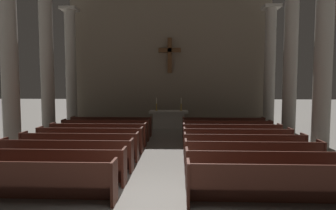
# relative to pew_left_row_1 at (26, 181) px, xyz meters

# --- Properties ---
(ground_plane) EXTENTS (80.00, 80.00, 0.00)m
(ground_plane) POSITION_rel_pew_left_row_1_xyz_m (2.69, 0.04, -0.48)
(ground_plane) COLOR gray
(pew_left_row_1) EXTENTS (3.88, 0.50, 0.95)m
(pew_left_row_1) POSITION_rel_pew_left_row_1_xyz_m (0.00, 0.00, 0.00)
(pew_left_row_1) COLOR #4C2319
(pew_left_row_1) RESTS_ON ground
(pew_left_row_2) EXTENTS (3.88, 0.50, 0.95)m
(pew_left_row_2) POSITION_rel_pew_left_row_1_xyz_m (0.00, 1.12, 0.00)
(pew_left_row_2) COLOR #4C2319
(pew_left_row_2) RESTS_ON ground
(pew_left_row_3) EXTENTS (3.88, 0.50, 0.95)m
(pew_left_row_3) POSITION_rel_pew_left_row_1_xyz_m (0.00, 2.24, 0.00)
(pew_left_row_3) COLOR #4C2319
(pew_left_row_3) RESTS_ON ground
(pew_left_row_4) EXTENTS (3.88, 0.50, 0.95)m
(pew_left_row_4) POSITION_rel_pew_left_row_1_xyz_m (0.00, 3.36, 0.00)
(pew_left_row_4) COLOR #4C2319
(pew_left_row_4) RESTS_ON ground
(pew_left_row_5) EXTENTS (3.88, 0.50, 0.95)m
(pew_left_row_5) POSITION_rel_pew_left_row_1_xyz_m (0.00, 4.48, 0.00)
(pew_left_row_5) COLOR #4C2319
(pew_left_row_5) RESTS_ON ground
(pew_left_row_6) EXTENTS (3.88, 0.50, 0.95)m
(pew_left_row_6) POSITION_rel_pew_left_row_1_xyz_m (0.00, 5.60, 0.00)
(pew_left_row_6) COLOR #4C2319
(pew_left_row_6) RESTS_ON ground
(pew_left_row_7) EXTENTS (3.88, 0.50, 0.95)m
(pew_left_row_7) POSITION_rel_pew_left_row_1_xyz_m (0.00, 6.72, 0.00)
(pew_left_row_7) COLOR #4C2319
(pew_left_row_7) RESTS_ON ground
(pew_left_row_8) EXTENTS (3.88, 0.50, 0.95)m
(pew_left_row_8) POSITION_rel_pew_left_row_1_xyz_m (0.00, 7.84, 0.00)
(pew_left_row_8) COLOR #4C2319
(pew_left_row_8) RESTS_ON ground
(pew_right_row_1) EXTENTS (3.88, 0.50, 0.95)m
(pew_right_row_1) POSITION_rel_pew_left_row_1_xyz_m (5.38, 0.00, 0.00)
(pew_right_row_1) COLOR #4C2319
(pew_right_row_1) RESTS_ON ground
(pew_right_row_2) EXTENTS (3.88, 0.50, 0.95)m
(pew_right_row_2) POSITION_rel_pew_left_row_1_xyz_m (5.38, 1.12, 0.00)
(pew_right_row_2) COLOR #4C2319
(pew_right_row_2) RESTS_ON ground
(pew_right_row_3) EXTENTS (3.88, 0.50, 0.95)m
(pew_right_row_3) POSITION_rel_pew_left_row_1_xyz_m (5.38, 2.24, 0.00)
(pew_right_row_3) COLOR #4C2319
(pew_right_row_3) RESTS_ON ground
(pew_right_row_4) EXTENTS (3.88, 0.50, 0.95)m
(pew_right_row_4) POSITION_rel_pew_left_row_1_xyz_m (5.38, 3.36, 0.00)
(pew_right_row_4) COLOR #4C2319
(pew_right_row_4) RESTS_ON ground
(pew_right_row_5) EXTENTS (3.88, 0.50, 0.95)m
(pew_right_row_5) POSITION_rel_pew_left_row_1_xyz_m (5.38, 4.48, 0.00)
(pew_right_row_5) COLOR #4C2319
(pew_right_row_5) RESTS_ON ground
(pew_right_row_6) EXTENTS (3.88, 0.50, 0.95)m
(pew_right_row_6) POSITION_rel_pew_left_row_1_xyz_m (5.38, 5.60, 0.00)
(pew_right_row_6) COLOR #4C2319
(pew_right_row_6) RESTS_ON ground
(pew_right_row_7) EXTENTS (3.88, 0.50, 0.95)m
(pew_right_row_7) POSITION_rel_pew_left_row_1_xyz_m (5.38, 6.72, 0.00)
(pew_right_row_7) COLOR #4C2319
(pew_right_row_7) RESTS_ON ground
(pew_right_row_8) EXTENTS (3.88, 0.50, 0.95)m
(pew_right_row_8) POSITION_rel_pew_left_row_1_xyz_m (5.38, 7.84, 0.00)
(pew_right_row_8) COLOR #4C2319
(pew_right_row_8) RESTS_ON ground
(column_left_second) EXTENTS (0.92, 0.92, 6.86)m
(column_left_second) POSITION_rel_pew_left_row_1_xyz_m (-2.99, 4.57, 2.87)
(column_left_second) COLOR #ADA89E
(column_left_second) RESTS_ON ground
(column_right_second) EXTENTS (0.92, 0.92, 6.86)m
(column_right_second) POSITION_rel_pew_left_row_1_xyz_m (8.37, 4.57, 2.87)
(column_right_second) COLOR #ADA89E
(column_right_second) RESTS_ON ground
(column_left_third) EXTENTS (0.92, 0.92, 6.86)m
(column_left_third) POSITION_rel_pew_left_row_1_xyz_m (-2.99, 7.60, 2.87)
(column_left_third) COLOR #ADA89E
(column_left_third) RESTS_ON ground
(column_right_third) EXTENTS (0.92, 0.92, 6.86)m
(column_right_third) POSITION_rel_pew_left_row_1_xyz_m (8.37, 7.60, 2.87)
(column_right_third) COLOR #ADA89E
(column_right_third) RESTS_ON ground
(column_left_fourth) EXTENTS (0.92, 0.92, 6.86)m
(column_left_fourth) POSITION_rel_pew_left_row_1_xyz_m (-2.99, 10.62, 2.87)
(column_left_fourth) COLOR #ADA89E
(column_left_fourth) RESTS_ON ground
(column_right_fourth) EXTENTS (0.92, 0.92, 6.86)m
(column_right_fourth) POSITION_rel_pew_left_row_1_xyz_m (8.37, 10.62, 2.87)
(column_right_fourth) COLOR #ADA89E
(column_right_fourth) RESTS_ON ground
(altar) EXTENTS (2.20, 0.90, 1.01)m
(altar) POSITION_rel_pew_left_row_1_xyz_m (2.69, 10.35, 0.06)
(altar) COLOR #BCB7AD
(altar) RESTS_ON ground
(candlestick_left) EXTENTS (0.16, 0.16, 0.73)m
(candlestick_left) POSITION_rel_pew_left_row_1_xyz_m (1.99, 10.35, 0.77)
(candlestick_left) COLOR #B79338
(candlestick_left) RESTS_ON altar
(candlestick_right) EXTENTS (0.16, 0.16, 0.73)m
(candlestick_right) POSITION_rel_pew_left_row_1_xyz_m (3.39, 10.35, 0.77)
(candlestick_right) COLOR #B79338
(candlestick_right) RESTS_ON altar
(apse_with_cross) EXTENTS (12.34, 0.50, 7.75)m
(apse_with_cross) POSITION_rel_pew_left_row_1_xyz_m (2.69, 12.13, 3.40)
(apse_with_cross) COLOR gray
(apse_with_cross) RESTS_ON ground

